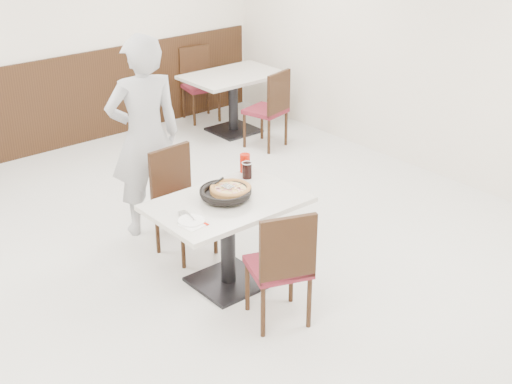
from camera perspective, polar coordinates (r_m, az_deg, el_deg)
floor at (r=6.16m, az=-2.30°, el=-5.91°), size 7.00×7.00×0.00m
wall_back at (r=8.53m, az=-17.32°, el=12.00°), size 6.00×0.04×2.80m
wall_right at (r=7.69m, az=15.83°, el=10.84°), size 0.04×7.00×2.80m
wainscot_back at (r=8.73m, az=-16.56°, el=6.56°), size 5.90×0.03×1.10m
main_table at (r=5.73m, az=-2.26°, el=-4.11°), size 1.20×0.81×0.75m
chair_near at (r=5.26m, az=1.78°, el=-5.77°), size 0.54×0.54×0.95m
chair_far at (r=6.16m, az=-5.69°, el=-1.01°), size 0.45×0.45×0.95m
trivet at (r=5.58m, az=-2.43°, el=-0.45°), size 0.13×0.13×0.04m
pizza_pan at (r=5.57m, az=-2.45°, el=-0.20°), size 0.39×0.39×0.01m
pizza at (r=5.60m, az=-2.03°, el=0.14°), size 0.33×0.33×0.02m
pizza_server at (r=5.59m, az=-2.27°, el=0.47°), size 0.09×0.11×0.00m
napkin at (r=5.22m, az=-5.10°, el=-2.63°), size 0.18×0.18×0.00m
side_plate at (r=5.26m, az=-5.19°, el=-2.30°), size 0.20×0.20×0.01m
fork at (r=5.32m, az=-5.29°, el=-1.90°), size 0.05×0.17×0.00m
cola_glass at (r=5.94m, az=-0.72°, el=1.72°), size 0.08×0.08×0.13m
red_cup at (r=6.05m, az=-0.89°, el=2.33°), size 0.09×0.09×0.16m
diner_person at (r=6.43m, az=-8.89°, el=4.38°), size 0.77×0.60×1.86m
bg_table_right at (r=9.07m, az=-1.83°, el=7.12°), size 1.22×0.83×0.75m
bg_chair_right_near at (r=8.54m, az=0.76°, el=6.68°), size 0.51×0.51×0.95m
bg_chair_right_far at (r=9.50m, az=-4.45°, el=8.52°), size 0.50×0.50×0.95m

